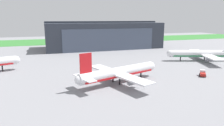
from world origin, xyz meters
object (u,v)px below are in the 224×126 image
airliner_near_right (119,73)px  airliner_far_left (204,54)px  maintenance_hangar (103,35)px  pushback_tractor (203,73)px

airliner_near_right → airliner_far_left: bearing=21.5°
maintenance_hangar → airliner_near_right: 93.11m
airliner_near_right → pushback_tractor: (35.39, -2.16, -2.78)m
maintenance_hangar → airliner_far_left: 78.49m
airliner_near_right → maintenance_hangar: bearing=78.0°
airliner_near_right → airliner_far_left: airliner_far_left is taller
maintenance_hangar → pushback_tractor: size_ratio=19.05×
airliner_near_right → pushback_tractor: bearing=-3.5°
maintenance_hangar → pushback_tractor: (16.04, -93.04, -8.90)m
maintenance_hangar → airliner_far_left: size_ratio=2.28×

